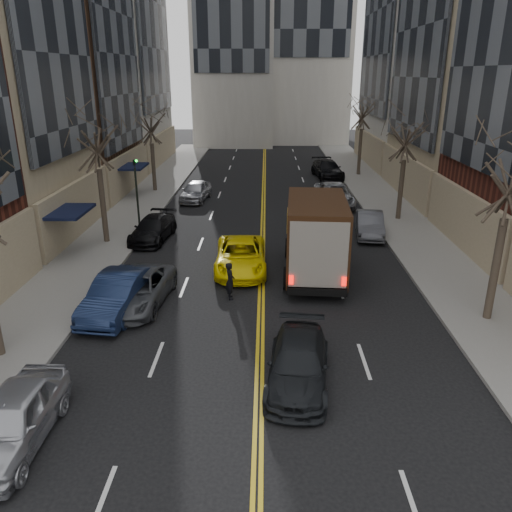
% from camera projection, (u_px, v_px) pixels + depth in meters
% --- Properties ---
extents(sidewalk_left, '(4.00, 66.00, 0.15)m').
position_uv_depth(sidewalk_left, '(134.00, 210.00, 34.76)').
color(sidewalk_left, slate).
rests_on(sidewalk_left, ground).
extents(sidewalk_right, '(4.00, 66.00, 0.15)m').
position_uv_depth(sidewalk_right, '(393.00, 211.00, 34.42)').
color(sidewalk_right, slate).
rests_on(sidewalk_right, ground).
extents(tree_lf_mid, '(3.20, 3.20, 8.91)m').
position_uv_depth(tree_lf_mid, '(94.00, 123.00, 25.93)').
color(tree_lf_mid, '#382D23').
rests_on(tree_lf_mid, sidewalk_left).
extents(tree_lf_far, '(3.20, 3.20, 8.12)m').
position_uv_depth(tree_lf_far, '(150.00, 115.00, 38.32)').
color(tree_lf_far, '#382D23').
rests_on(tree_lf_far, sidewalk_left).
extents(tree_rt_mid, '(3.20, 3.20, 8.32)m').
position_uv_depth(tree_rt_mid, '(407.00, 123.00, 30.44)').
color(tree_rt_mid, '#382D23').
rests_on(tree_rt_mid, sidewalk_right).
extents(tree_rt_far, '(3.20, 3.20, 9.11)m').
position_uv_depth(tree_rt_far, '(363.00, 100.00, 44.31)').
color(tree_rt_far, '#382D23').
rests_on(tree_rt_far, sidewalk_right).
extents(traffic_signal, '(0.29, 0.26, 4.70)m').
position_uv_depth(traffic_signal, '(136.00, 187.00, 29.08)').
color(traffic_signal, black).
rests_on(traffic_signal, sidewalk_left).
extents(ups_truck, '(3.14, 7.04, 3.78)m').
position_uv_depth(ups_truck, '(315.00, 236.00, 23.27)').
color(ups_truck, black).
rests_on(ups_truck, ground).
extents(observer_sedan, '(2.34, 4.72, 1.32)m').
position_uv_depth(observer_sedan, '(298.00, 364.00, 15.38)').
color(observer_sedan, black).
rests_on(observer_sedan, ground).
extents(taxi, '(2.57, 5.28, 1.45)m').
position_uv_depth(taxi, '(241.00, 256.00, 24.22)').
color(taxi, '#FFE60A').
rests_on(taxi, ground).
extents(pedestrian, '(0.52, 0.67, 1.64)m').
position_uv_depth(pedestrian, '(230.00, 281.00, 21.08)').
color(pedestrian, black).
rests_on(pedestrian, ground).
extents(parked_lf_a, '(1.75, 4.34, 1.48)m').
position_uv_depth(parked_lf_a, '(13.00, 420.00, 12.78)').
color(parked_lf_a, '#B8BAC1').
rests_on(parked_lf_a, ground).
extents(parked_lf_b, '(2.22, 4.94, 1.57)m').
position_uv_depth(parked_lf_b, '(118.00, 294.00, 19.89)').
color(parked_lf_b, '#131F3E').
rests_on(parked_lf_b, ground).
extents(parked_lf_c, '(2.67, 5.06, 1.36)m').
position_uv_depth(parked_lf_c, '(138.00, 289.00, 20.59)').
color(parked_lf_c, '#44464B').
rests_on(parked_lf_c, ground).
extents(parked_lf_d, '(2.34, 4.74, 1.33)m').
position_uv_depth(parked_lf_d, '(153.00, 229.00, 28.62)').
color(parked_lf_d, black).
rests_on(parked_lf_d, ground).
extents(parked_lf_e, '(2.28, 4.50, 1.47)m').
position_uv_depth(parked_lf_e, '(196.00, 191.00, 37.39)').
color(parked_lf_e, '#ABADB3').
rests_on(parked_lf_e, ground).
extents(parked_rt_a, '(1.99, 4.39, 1.40)m').
position_uv_depth(parked_rt_a, '(370.00, 224.00, 29.33)').
color(parked_rt_a, '#4C4D53').
rests_on(parked_rt_a, ground).
extents(parked_rt_b, '(2.60, 5.61, 1.56)m').
position_uv_depth(parked_rt_b, '(334.00, 195.00, 36.03)').
color(parked_rt_b, '#A7A9AE').
rests_on(parked_rt_b, ground).
extents(parked_rt_c, '(2.86, 5.61, 1.56)m').
position_uv_depth(parked_rt_c, '(327.00, 169.00, 45.51)').
color(parked_rt_c, black).
rests_on(parked_rt_c, ground).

